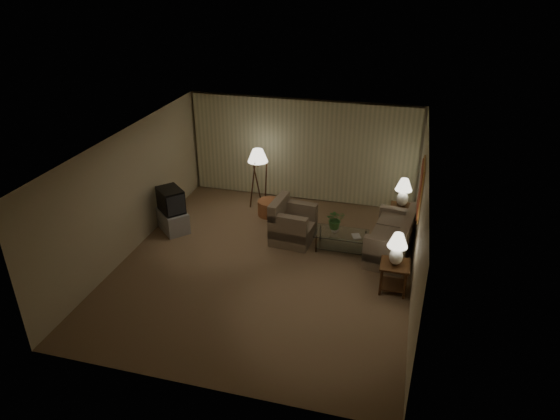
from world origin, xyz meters
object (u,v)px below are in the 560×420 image
at_px(tv_cabinet, 173,220).
at_px(side_table_far, 401,213).
at_px(armchair, 293,225).
at_px(table_lamp_near, 397,246).
at_px(coffee_table, 341,239).
at_px(sofa, 391,239).
at_px(ottoman, 269,208).
at_px(side_table_near, 394,272).
at_px(crt_tv, 171,200).
at_px(floor_lamp, 258,177).
at_px(table_lamp_far, 403,190).
at_px(vase, 335,229).

bearing_deg(tv_cabinet, side_table_far, 58.09).
distance_m(armchair, table_lamp_near, 2.77).
xyz_separation_m(side_table_far, table_lamp_near, (0.00, -2.60, 0.59)).
bearing_deg(coffee_table, armchair, 173.64).
bearing_deg(sofa, ottoman, -102.25).
height_order(sofa, side_table_near, sofa).
relative_size(armchair, crt_tv, 1.36).
relative_size(armchair, floor_lamp, 0.70).
relative_size(side_table_near, tv_cabinet, 0.62).
relative_size(table_lamp_near, table_lamp_far, 0.97).
distance_m(sofa, crt_tv, 5.07).
relative_size(sofa, vase, 11.15).
relative_size(side_table_far, coffee_table, 0.52).
bearing_deg(ottoman, tv_cabinet, -146.22).
bearing_deg(crt_tv, side_table_far, 58.09).
distance_m(tv_cabinet, vase, 3.85).
xyz_separation_m(side_table_far, table_lamp_far, (0.00, 0.00, 0.60)).
relative_size(table_lamp_near, coffee_table, 0.57).
relative_size(sofa, tv_cabinet, 1.97).
height_order(armchair, side_table_far, armchair).
height_order(tv_cabinet, ottoman, tv_cabinet).
relative_size(coffee_table, ottoman, 2.00).
bearing_deg(sofa, table_lamp_near, 14.15).
xyz_separation_m(sofa, ottoman, (-3.05, 1.11, -0.18)).
bearing_deg(table_lamp_far, tv_cabinet, -164.21).
bearing_deg(coffee_table, floor_lamp, 146.14).
height_order(armchair, side_table_near, armchair).
xyz_separation_m(table_lamp_far, floor_lamp, (-3.61, 0.26, -0.18)).
height_order(table_lamp_near, table_lamp_far, table_lamp_far).
distance_m(side_table_near, table_lamp_near, 0.58).
relative_size(table_lamp_near, ottoman, 1.13).
xyz_separation_m(coffee_table, ottoman, (-2.00, 1.21, -0.08)).
bearing_deg(side_table_far, sofa, -96.84).
relative_size(armchair, vase, 6.40).
height_order(side_table_far, floor_lamp, floor_lamp).
distance_m(sofa, table_lamp_near, 1.49).
height_order(tv_cabinet, crt_tv, crt_tv).
relative_size(armchair, table_lamp_near, 1.66).
height_order(side_table_far, ottoman, side_table_far).
xyz_separation_m(armchair, crt_tv, (-2.87, -0.25, 0.39)).
xyz_separation_m(table_lamp_near, ottoman, (-3.20, 2.46, -0.80)).
relative_size(table_lamp_near, floor_lamp, 0.42).
xyz_separation_m(table_lamp_far, crt_tv, (-5.20, -1.47, -0.22)).
bearing_deg(ottoman, armchair, -51.25).
bearing_deg(vase, crt_tv, -178.21).
bearing_deg(table_lamp_near, coffee_table, 133.99).
height_order(ottoman, vase, vase).
distance_m(table_lamp_near, coffee_table, 1.88).
bearing_deg(side_table_far, ottoman, -177.59).
xyz_separation_m(sofa, table_lamp_far, (0.15, 1.25, 0.63)).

